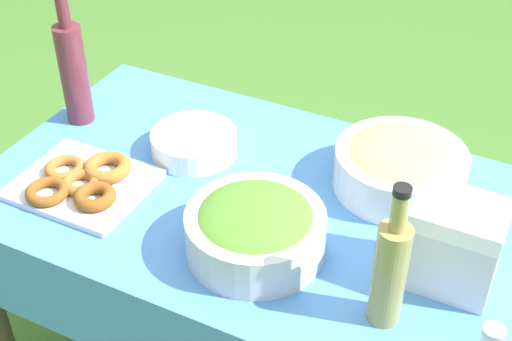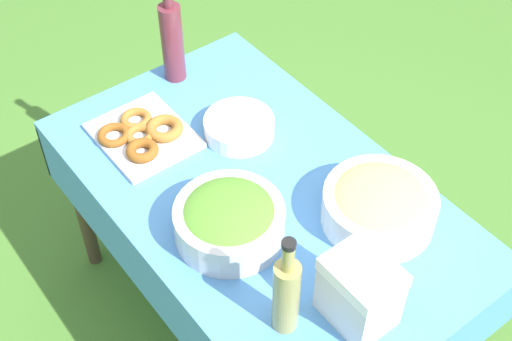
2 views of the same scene
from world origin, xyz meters
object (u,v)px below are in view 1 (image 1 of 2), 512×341
object	(u,v)px
pasta_bowl	(401,165)
donut_platter	(83,182)
plate_stack	(194,143)
salad_bowl	(255,229)
cooler_box	(455,245)
wine_bottle	(73,70)
olive_oil_bottle	(390,270)

from	to	relation	value
pasta_bowl	donut_platter	distance (m)	0.76
donut_platter	plate_stack	world-z (taller)	plate_stack
salad_bowl	plate_stack	bearing A→B (deg)	139.72
salad_bowl	cooler_box	bearing A→B (deg)	14.15
donut_platter	plate_stack	bearing A→B (deg)	56.90
pasta_bowl	salad_bowl	bearing A→B (deg)	-120.23
plate_stack	pasta_bowl	bearing A→B (deg)	10.72
cooler_box	wine_bottle	bearing A→B (deg)	171.56
plate_stack	olive_oil_bottle	world-z (taller)	olive_oil_bottle
plate_stack	olive_oil_bottle	distance (m)	0.70
salad_bowl	pasta_bowl	size ratio (longest dim) A/B	0.96
plate_stack	cooler_box	xyz separation A→B (m)	(0.71, -0.16, 0.07)
wine_bottle	pasta_bowl	bearing A→B (deg)	6.44
olive_oil_bottle	donut_platter	bearing A→B (deg)	175.12
cooler_box	donut_platter	bearing A→B (deg)	-174.05
pasta_bowl	olive_oil_bottle	bearing A→B (deg)	-76.36
wine_bottle	cooler_box	distance (m)	1.08
wine_bottle	donut_platter	bearing A→B (deg)	-51.33
salad_bowl	cooler_box	xyz separation A→B (m)	(0.40, 0.10, 0.04)
wine_bottle	plate_stack	bearing A→B (deg)	0.25
salad_bowl	wine_bottle	world-z (taller)	wine_bottle
pasta_bowl	donut_platter	xyz separation A→B (m)	(-0.68, -0.35, -0.04)
salad_bowl	donut_platter	size ratio (longest dim) A/B	0.97
salad_bowl	plate_stack	size ratio (longest dim) A/B	1.37
donut_platter	plate_stack	size ratio (longest dim) A/B	1.41
pasta_bowl	cooler_box	distance (m)	0.32
pasta_bowl	cooler_box	bearing A→B (deg)	-53.69
salad_bowl	pasta_bowl	world-z (taller)	same
wine_bottle	cooler_box	bearing A→B (deg)	-8.44
pasta_bowl	wine_bottle	bearing A→B (deg)	-173.56
wine_bottle	salad_bowl	bearing A→B (deg)	-21.12
salad_bowl	wine_bottle	bearing A→B (deg)	158.88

